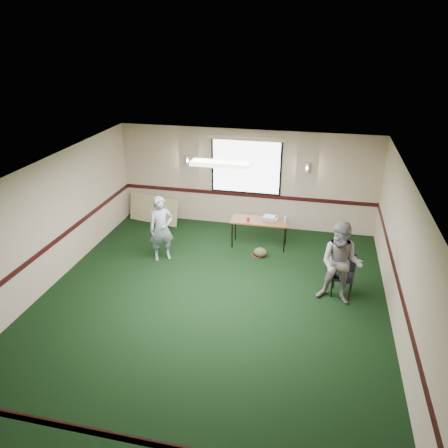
% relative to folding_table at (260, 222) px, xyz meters
% --- Properties ---
extents(ground, '(8.00, 8.00, 0.00)m').
position_rel_folding_table_xyz_m(ground, '(-0.58, -2.78, -0.66)').
color(ground, black).
rests_on(ground, ground).
extents(room_shell, '(8.00, 8.02, 8.00)m').
position_rel_folding_table_xyz_m(room_shell, '(-0.58, -0.66, 0.92)').
color(room_shell, tan).
rests_on(room_shell, ground).
extents(folding_table, '(1.43, 0.59, 0.71)m').
position_rel_folding_table_xyz_m(folding_table, '(0.00, 0.00, 0.00)').
color(folding_table, brown).
rests_on(folding_table, ground).
extents(projector, '(0.34, 0.30, 0.10)m').
position_rel_folding_table_xyz_m(projector, '(0.24, 0.07, 0.10)').
color(projector, '#94939B').
rests_on(projector, folding_table).
extents(game_console, '(0.26, 0.23, 0.05)m').
position_rel_folding_table_xyz_m(game_console, '(0.33, 0.09, 0.08)').
color(game_console, white).
rests_on(game_console, folding_table).
extents(red_cup, '(0.07, 0.07, 0.11)m').
position_rel_folding_table_xyz_m(red_cup, '(-0.27, -0.12, 0.10)').
color(red_cup, '#AB0B1A').
rests_on(red_cup, folding_table).
extents(water_bottle, '(0.05, 0.05, 0.18)m').
position_rel_folding_table_xyz_m(water_bottle, '(0.63, -0.03, 0.14)').
color(water_bottle, '#90C6EC').
rests_on(water_bottle, folding_table).
extents(duffel_bag, '(0.36, 0.30, 0.23)m').
position_rel_folding_table_xyz_m(duffel_bag, '(0.12, -0.58, -0.54)').
color(duffel_bag, '#443A26').
rests_on(duffel_bag, ground).
extents(cable_coil, '(0.39, 0.39, 0.02)m').
position_rel_folding_table_xyz_m(cable_coil, '(0.07, -0.50, -0.65)').
color(cable_coil, red).
rests_on(cable_coil, ground).
extents(folded_table, '(1.52, 0.51, 0.77)m').
position_rel_folding_table_xyz_m(folded_table, '(-3.14, 0.82, -0.27)').
color(folded_table, tan).
rests_on(folded_table, ground).
extents(conference_chair, '(0.48, 0.50, 0.88)m').
position_rel_folding_table_xyz_m(conference_chair, '(2.02, -1.73, -0.14)').
color(conference_chair, black).
rests_on(conference_chair, ground).
extents(person_left, '(0.69, 0.62, 1.58)m').
position_rel_folding_table_xyz_m(person_left, '(-2.16, -1.17, 0.13)').
color(person_left, '#445A95').
rests_on(person_left, ground).
extents(person_right, '(0.95, 0.80, 1.73)m').
position_rel_folding_table_xyz_m(person_right, '(1.92, -2.10, 0.21)').
color(person_right, '#6A7DA5').
rests_on(person_right, ground).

